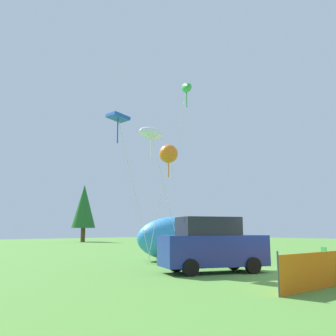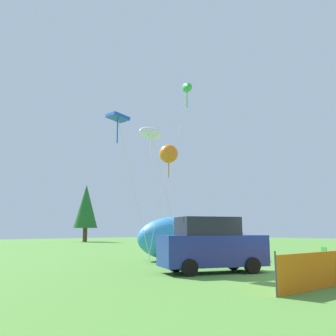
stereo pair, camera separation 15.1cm
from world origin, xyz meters
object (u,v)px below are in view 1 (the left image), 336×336
object	(u,v)px
inflatable_cat	(189,240)
kite_green_fish	(186,88)
kite_blue_box	(118,120)
kite_orange_flower	(169,154)
parked_car	(212,245)
kite_white_ghost	(151,133)
folding_chair	(327,256)

from	to	relation	value
inflatable_cat	kite_green_fish	world-z (taller)	kite_green_fish
inflatable_cat	kite_blue_box	world-z (taller)	kite_blue_box
inflatable_cat	kite_green_fish	size ratio (longest dim) A/B	0.58
kite_blue_box	kite_orange_flower	distance (m)	3.66
parked_car	inflatable_cat	bearing A→B (deg)	76.85
kite_white_ghost	kite_blue_box	size ratio (longest dim) A/B	0.99
folding_chair	kite_green_fish	xyz separation A→B (m)	(-0.94, 7.83, 10.02)
folding_chair	inflatable_cat	world-z (taller)	inflatable_cat
kite_blue_box	kite_orange_flower	xyz separation A→B (m)	(3.46, 0.03, -1.20)
inflatable_cat	kite_orange_flower	bearing A→B (deg)	-138.10
kite_green_fish	inflatable_cat	bearing A→B (deg)	-123.56
inflatable_cat	kite_orange_flower	size ratio (longest dim) A/B	1.02
parked_car	kite_blue_box	xyz separation A→B (m)	(-1.74, 4.32, 5.94)
inflatable_cat	parked_car	bearing A→B (deg)	-101.72
folding_chair	kite_white_ghost	xyz separation A→B (m)	(-4.69, 6.92, 6.22)
parked_car	folding_chair	world-z (taller)	parked_car
folding_chair	kite_white_ghost	distance (m)	10.43
parked_car	folding_chair	bearing A→B (deg)	-0.78
parked_car	kite_blue_box	world-z (taller)	kite_blue_box
inflatable_cat	kite_orange_flower	distance (m)	5.25
inflatable_cat	kite_white_ghost	bearing A→B (deg)	-143.56
kite_white_ghost	folding_chair	bearing A→B (deg)	-55.86
parked_car	kite_white_ghost	world-z (taller)	kite_white_ghost
inflatable_cat	kite_orange_flower	world-z (taller)	kite_orange_flower
kite_white_ghost	kite_orange_flower	world-z (taller)	kite_white_ghost
folding_chair	kite_orange_flower	distance (m)	9.35
kite_green_fish	kite_orange_flower	distance (m)	5.42
inflatable_cat	kite_green_fish	bearing A→B (deg)	83.51
inflatable_cat	folding_chair	bearing A→B (deg)	-54.16
folding_chair	kite_green_fish	bearing A→B (deg)	139.56
kite_green_fish	kite_orange_flower	bearing A→B (deg)	-159.58
kite_orange_flower	inflatable_cat	bearing A→B (deg)	14.83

